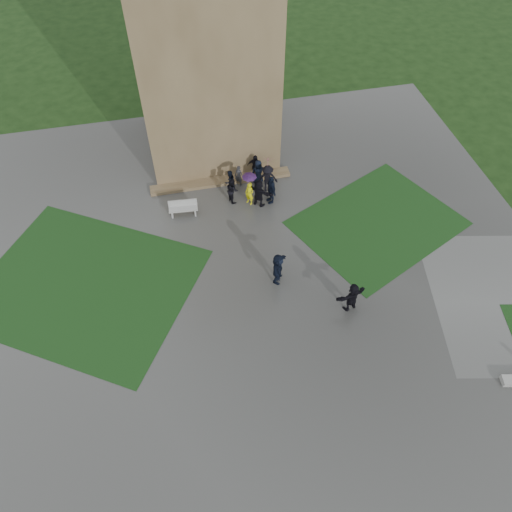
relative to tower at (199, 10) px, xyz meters
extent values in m
plane|color=black|center=(0.00, -15.00, -9.00)|extent=(120.00, 120.00, 0.00)
cube|color=#373735|center=(0.00, -13.00, -8.99)|extent=(34.00, 34.00, 0.02)
cube|color=black|center=(-8.50, -11.00, -8.97)|extent=(14.10, 13.46, 0.01)
cube|color=black|center=(8.50, -10.00, -8.97)|extent=(11.12, 10.15, 0.01)
cube|color=brown|center=(0.00, 0.00, 0.00)|extent=(8.00, 8.00, 18.00)
cube|color=brown|center=(0.00, -4.40, -8.87)|extent=(9.00, 0.80, 0.22)
cube|color=#A6A5A1|center=(-2.67, -6.83, -8.48)|extent=(1.75, 0.65, 0.07)
cube|color=#A6A5A1|center=(-3.36, -6.78, -8.74)|extent=(0.13, 0.46, 0.48)
cube|color=#A6A5A1|center=(-1.99, -6.88, -8.74)|extent=(0.13, 0.46, 0.48)
cube|color=#A6A5A1|center=(-2.65, -6.58, -8.21)|extent=(1.71, 0.19, 0.46)
imported|color=black|center=(2.74, -5.78, -8.02)|extent=(1.26, 0.67, 1.93)
imported|color=black|center=(2.33, -4.98, -8.10)|extent=(0.89, 0.63, 1.77)
imported|color=black|center=(2.25, -4.42, -8.09)|extent=(1.20, 1.06, 1.78)
imported|color=#38383C|center=(1.09, -4.88, -8.25)|extent=(0.63, 0.61, 1.46)
imported|color=black|center=(0.45, -5.28, -8.22)|extent=(0.86, 0.73, 1.53)
imported|color=black|center=(0.43, -6.19, -8.14)|extent=(0.67, 0.91, 1.68)
imported|color=yellow|center=(1.41, -6.67, -8.20)|extent=(0.66, 0.68, 1.56)
imported|color=black|center=(1.94, -6.91, -8.03)|extent=(1.72, 1.67, 1.90)
imported|color=black|center=(2.72, -6.79, -8.01)|extent=(0.84, 1.24, 1.95)
imported|color=#C8527E|center=(2.74, -5.78, -6.84)|extent=(0.86, 0.86, 0.79)
imported|color=#5F2F81|center=(1.41, -6.67, -7.02)|extent=(0.83, 0.83, 0.73)
imported|color=black|center=(1.64, -12.84, -8.01)|extent=(1.36, 1.90, 1.94)
imported|color=black|center=(4.85, -15.41, -8.06)|extent=(1.81, 1.03, 1.84)
camera|label=1|loc=(-3.02, -28.69, 12.38)|focal=35.00mm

